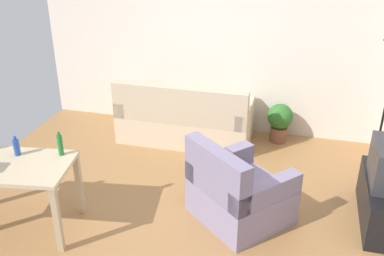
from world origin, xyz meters
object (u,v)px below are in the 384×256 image
tv_stand (384,202)px  desk (11,173)px  potted_plant (280,120)px  armchair (237,193)px  bottle_green (60,145)px  couch (185,121)px  bottle_blue (17,147)px

tv_stand → desk: size_ratio=0.85×
potted_plant → armchair: size_ratio=0.46×
desk → bottle_green: (0.41, 0.30, 0.22)m
potted_plant → armchair: bearing=-98.4°
couch → armchair: size_ratio=1.51×
armchair → bottle_green: bearing=54.6°
armchair → bottle_blue: 2.32m
couch → potted_plant: couch is taller
bottle_blue → desk: bearing=-82.8°
couch → desk: 2.63m
tv_stand → armchair: bearing=102.5°
bottle_green → armchair: bearing=13.5°
tv_stand → potted_plant: potted_plant is taller
couch → tv_stand: size_ratio=1.69×
couch → tv_stand: 2.85m
armchair → couch: bearing=-16.7°
tv_stand → potted_plant: 2.02m
couch → bottle_green: size_ratio=7.17×
tv_stand → bottle_blue: bearing=103.3°
potted_plant → bottle_green: bearing=-130.9°
armchair → tv_stand: bearing=-126.4°
tv_stand → desk: (-3.68, -1.06, 0.41)m
couch → desk: size_ratio=1.44×
couch → desk: bearing=64.2°
couch → bottle_blue: bearing=61.8°
tv_stand → potted_plant: (-1.23, 1.60, 0.09)m
bottle_blue → bottle_green: (0.43, 0.12, 0.02)m
tv_stand → desk: 3.85m
couch → armchair: same height
desk → armchair: armchair is taller
desk → bottle_blue: bottle_blue is taller
couch → potted_plant: 1.35m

